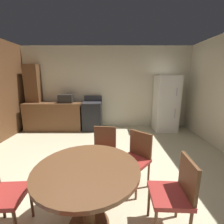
{
  "coord_description": "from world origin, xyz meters",
  "views": [
    {
      "loc": [
        0.18,
        -2.24,
        1.68
      ],
      "look_at": [
        0.18,
        1.08,
        0.95
      ],
      "focal_mm": 24.75,
      "sensor_mm": 36.0,
      "label": 1
    }
  ],
  "objects_px": {
    "microwave": "(66,99)",
    "chair_north": "(104,150)",
    "refrigerator": "(166,104)",
    "oven_range": "(93,116)",
    "chair_east": "(176,191)",
    "dining_table": "(88,181)",
    "chair_northeast": "(136,157)"
  },
  "relations": [
    {
      "from": "microwave",
      "to": "chair_north",
      "type": "relative_size",
      "value": 0.51
    },
    {
      "from": "chair_north",
      "to": "refrigerator",
      "type": "bearing_deg",
      "value": 150.95
    },
    {
      "from": "oven_range",
      "to": "chair_north",
      "type": "height_order",
      "value": "oven_range"
    },
    {
      "from": "oven_range",
      "to": "chair_east",
      "type": "bearing_deg",
      "value": -69.38
    },
    {
      "from": "refrigerator",
      "to": "chair_north",
      "type": "bearing_deg",
      "value": -126.81
    },
    {
      "from": "oven_range",
      "to": "microwave",
      "type": "relative_size",
      "value": 2.5
    },
    {
      "from": "dining_table",
      "to": "chair_north",
      "type": "height_order",
      "value": "chair_north"
    },
    {
      "from": "chair_east",
      "to": "chair_northeast",
      "type": "bearing_deg",
      "value": -64.86
    },
    {
      "from": "refrigerator",
      "to": "dining_table",
      "type": "xyz_separation_m",
      "value": [
        -1.98,
        -3.42,
        -0.28
      ]
    },
    {
      "from": "oven_range",
      "to": "dining_table",
      "type": "height_order",
      "value": "oven_range"
    },
    {
      "from": "chair_east",
      "to": "chair_north",
      "type": "bearing_deg",
      "value": -47.65
    },
    {
      "from": "oven_range",
      "to": "microwave",
      "type": "xyz_separation_m",
      "value": [
        -0.84,
        -0.0,
        0.56
      ]
    },
    {
      "from": "dining_table",
      "to": "chair_northeast",
      "type": "xyz_separation_m",
      "value": [
        0.63,
        0.7,
        -0.1
      ]
    },
    {
      "from": "dining_table",
      "to": "chair_north",
      "type": "relative_size",
      "value": 1.28
    },
    {
      "from": "chair_north",
      "to": "oven_range",
      "type": "bearing_deg",
      "value": -160.94
    },
    {
      "from": "microwave",
      "to": "chair_north",
      "type": "xyz_separation_m",
      "value": [
        1.34,
        -2.53,
        -0.53
      ]
    },
    {
      "from": "microwave",
      "to": "chair_east",
      "type": "relative_size",
      "value": 0.51
    },
    {
      "from": "chair_northeast",
      "to": "chair_north",
      "type": "relative_size",
      "value": 1.0
    },
    {
      "from": "dining_table",
      "to": "chair_northeast",
      "type": "height_order",
      "value": "chair_northeast"
    },
    {
      "from": "oven_range",
      "to": "refrigerator",
      "type": "relative_size",
      "value": 0.62
    },
    {
      "from": "refrigerator",
      "to": "microwave",
      "type": "height_order",
      "value": "refrigerator"
    },
    {
      "from": "oven_range",
      "to": "refrigerator",
      "type": "distance_m",
      "value": 2.4
    },
    {
      "from": "oven_range",
      "to": "microwave",
      "type": "bearing_deg",
      "value": -179.75
    },
    {
      "from": "refrigerator",
      "to": "chair_northeast",
      "type": "bearing_deg",
      "value": -116.44
    },
    {
      "from": "microwave",
      "to": "chair_northeast",
      "type": "bearing_deg",
      "value": -56.27
    },
    {
      "from": "refrigerator",
      "to": "chair_east",
      "type": "height_order",
      "value": "refrigerator"
    },
    {
      "from": "oven_range",
      "to": "refrigerator",
      "type": "height_order",
      "value": "refrigerator"
    },
    {
      "from": "dining_table",
      "to": "chair_east",
      "type": "relative_size",
      "value": 1.28
    },
    {
      "from": "dining_table",
      "to": "chair_northeast",
      "type": "bearing_deg",
      "value": 47.8
    },
    {
      "from": "refrigerator",
      "to": "chair_east",
      "type": "relative_size",
      "value": 2.02
    },
    {
      "from": "dining_table",
      "to": "oven_range",
      "type": "bearing_deg",
      "value": 96.23
    },
    {
      "from": "chair_northeast",
      "to": "chair_north",
      "type": "xyz_separation_m",
      "value": [
        -0.51,
        0.24,
        0.0
      ]
    }
  ]
}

